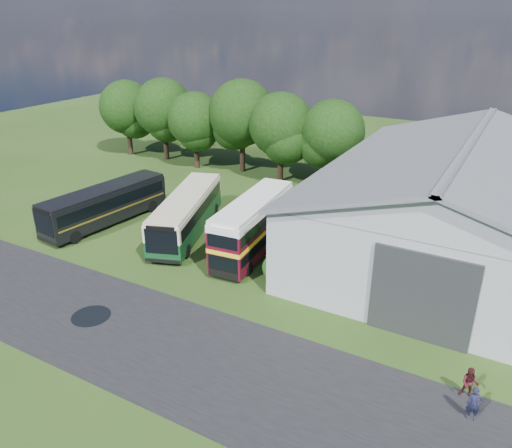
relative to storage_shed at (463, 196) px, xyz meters
The scene contains 18 objects.
ground 22.31m from the storage_shed, 133.18° to the right, with size 120.00×120.00×0.00m, color #1F3912.
asphalt_road 22.84m from the storage_shed, 122.30° to the right, with size 60.00×8.00×0.02m, color black.
puddle 25.50m from the storage_shed, 130.99° to the right, with size 2.20×2.20×0.01m, color black.
storage_shed is the anchor object (origin of this frame).
tree_far_left 38.86m from the storage_shed, 168.09° to the left, with size 6.12×6.12×8.64m.
tree_left_a 34.12m from the storage_shed, 165.53° to the left, with size 6.46×6.46×9.12m.
tree_left_b 29.01m from the storage_shed, 164.98° to the left, with size 5.78×5.78×8.16m.
tree_mid 24.71m from the storage_shed, 159.03° to the left, with size 6.80×6.80×9.60m.
tree_right_a 19.68m from the storage_shed, 156.53° to the left, with size 6.26×6.26×8.83m.
tree_right_b 15.65m from the storage_shed, 146.47° to the left, with size 5.98×5.98×8.45m.
shrub_front 14.33m from the storage_shed, 133.27° to the right, with size 1.70×1.70×1.70m, color #194714.
shrub_mid 13.02m from the storage_shed, 139.65° to the right, with size 1.60×1.60×1.60m, color #194714.
shrub_back 11.90m from the storage_shed, 147.52° to the right, with size 1.80×1.80×1.80m, color #194714.
bus_green_single 19.98m from the storage_shed, 159.15° to the right, with size 6.21×11.55×3.12m.
bus_maroon_double 14.66m from the storage_shed, 149.18° to the right, with size 3.25×9.59×4.04m.
bus_dark_single 26.96m from the storage_shed, 161.21° to the right, with size 3.74×11.13×3.01m.
visitor_a 17.30m from the storage_shed, 78.49° to the right, with size 0.58×0.38×1.58m, color black.
visitor_b 16.02m from the storage_shed, 78.73° to the right, with size 0.76×0.59×1.55m, color #381214.
Camera 1 is at (18.31, -19.21, 16.07)m, focal length 35.00 mm.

